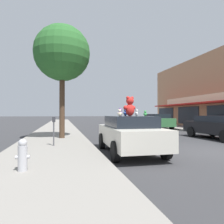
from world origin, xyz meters
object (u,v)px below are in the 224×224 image
object	(u,v)px
teddy_bear_blue	(125,112)
street_tree	(62,54)
parking_meter	(54,127)
teddy_bear_white	(136,112)
parked_car_far_center	(218,126)
plush_art_car	(130,133)
parked_car_far_right	(157,121)
teddy_bear_purple	(120,112)
teddy_bear_green	(145,113)
fire_hydrant	(23,155)
teddy_bear_giant	(130,107)
teddy_bear_cream	(120,113)

from	to	relation	value
teddy_bear_blue	street_tree	distance (m)	5.75
teddy_bear_blue	parking_meter	xyz separation A→B (m)	(-3.05, 0.83, -0.66)
parking_meter	street_tree	bearing A→B (deg)	83.03
teddy_bear_white	parked_car_far_center	world-z (taller)	teddy_bear_white
plush_art_car	parked_car_far_right	bearing A→B (deg)	60.34
parked_car_far_right	street_tree	bearing A→B (deg)	-144.58
teddy_bear_purple	teddy_bear_green	distance (m)	1.39
teddy_bear_white	teddy_bear_blue	xyz separation A→B (m)	(-0.50, 0.05, -0.00)
teddy_bear_purple	parking_meter	size ratio (longest dim) A/B	0.27
teddy_bear_purple	teddy_bear_green	bearing A→B (deg)	83.78
plush_art_car	teddy_bear_purple	size ratio (longest dim) A/B	12.55
teddy_bear_blue	fire_hydrant	distance (m)	4.86
teddy_bear_green	teddy_bear_blue	distance (m)	1.34
teddy_bear_giant	parking_meter	size ratio (longest dim) A/B	0.65
teddy_bear_green	teddy_bear_cream	world-z (taller)	teddy_bear_cream
teddy_bear_giant	parked_car_far_right	bearing A→B (deg)	-141.79
teddy_bear_giant	teddy_bear_purple	world-z (taller)	teddy_bear_giant
teddy_bear_giant	teddy_bear_white	distance (m)	0.66
teddy_bear_green	street_tree	size ratio (longest dim) A/B	0.03
teddy_bear_cream	parked_car_far_right	size ratio (longest dim) A/B	0.06
teddy_bear_purple	parked_car_far_right	distance (m)	12.61
teddy_bear_blue	parked_car_far_right	bearing A→B (deg)	-153.86
teddy_bear_purple	fire_hydrant	size ratio (longest dim) A/B	0.43
plush_art_car	fire_hydrant	world-z (taller)	plush_art_car
teddy_bear_purple	street_tree	world-z (taller)	street_tree
teddy_bear_white	fire_hydrant	bearing A→B (deg)	-25.59
plush_art_car	parking_meter	distance (m)	3.39
teddy_bear_white	parked_car_far_center	size ratio (longest dim) A/B	0.07
teddy_bear_giant	fire_hydrant	xyz separation A→B (m)	(-3.68, -2.58, -1.32)
parked_car_far_right	parked_car_far_center	bearing A→B (deg)	-90.00
teddy_bear_purple	parked_car_far_right	xyz separation A→B (m)	(6.99, 10.46, -0.78)
plush_art_car	street_tree	size ratio (longest dim) A/B	0.64
parked_car_far_center	street_tree	world-z (taller)	street_tree
teddy_bear_white	parked_car_far_center	distance (m)	6.67
teddy_bear_white	street_tree	size ratio (longest dim) A/B	0.05
parked_car_far_center	fire_hydrant	distance (m)	11.60
teddy_bear_blue	teddy_bear_cream	world-z (taller)	teddy_bear_blue
fire_hydrant	parking_meter	bearing A→B (deg)	81.50
teddy_bear_cream	parked_car_far_center	world-z (taller)	teddy_bear_cream
fire_hydrant	parking_meter	size ratio (longest dim) A/B	0.62
teddy_bear_white	teddy_bear_green	world-z (taller)	teddy_bear_white
parking_meter	teddy_bear_blue	bearing A→B (deg)	-15.13
teddy_bear_giant	parked_car_far_center	world-z (taller)	teddy_bear_giant
parked_car_far_right	plush_art_car	bearing A→B (deg)	-121.33
teddy_bear_purple	teddy_bear_blue	size ratio (longest dim) A/B	1.08
teddy_bear_blue	street_tree	bearing A→B (deg)	-84.69
teddy_bear_cream	teddy_bear_blue	bearing A→B (deg)	-108.82
teddy_bear_white	parked_car_far_right	size ratio (longest dim) A/B	0.07
teddy_bear_giant	parked_car_far_center	distance (m)	7.27
teddy_bear_white	teddy_bear_cream	xyz separation A→B (m)	(-1.17, -1.39, -0.03)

